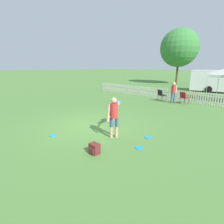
% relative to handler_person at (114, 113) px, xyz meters
% --- Properties ---
extents(ground_plane, '(240.00, 240.00, 0.00)m').
position_rel_handler_person_xyz_m(ground_plane, '(-1.65, 0.22, -0.96)').
color(ground_plane, '#4C7A38').
extents(handler_person, '(0.65, 1.03, 1.55)m').
position_rel_handler_person_xyz_m(handler_person, '(0.00, 0.00, 0.00)').
color(handler_person, tan).
rests_on(handler_person, ground_plane).
extents(leaping_dog, '(0.91, 0.85, 0.82)m').
position_rel_handler_person_xyz_m(leaping_dog, '(-1.26, 1.12, -0.44)').
color(leaping_dog, black).
rests_on(leaping_dog, ground_plane).
extents(frisbee_near_handler, '(0.26, 0.26, 0.02)m').
position_rel_handler_person_xyz_m(frisbee_near_handler, '(1.24, -0.10, -0.95)').
color(frisbee_near_handler, '#1E8CD8').
rests_on(frisbee_near_handler, ground_plane).
extents(frisbee_near_dog, '(0.26, 0.26, 0.02)m').
position_rel_handler_person_xyz_m(frisbee_near_dog, '(0.98, 0.86, -0.95)').
color(frisbee_near_dog, '#1E8CD8').
rests_on(frisbee_near_dog, ground_plane).
extents(frisbee_midfield, '(0.26, 0.26, 0.02)m').
position_rel_handler_person_xyz_m(frisbee_midfield, '(-1.80, -1.57, -0.95)').
color(frisbee_midfield, '#1E8CD8').
rests_on(frisbee_midfield, ground_plane).
extents(backpack_on_grass, '(0.31, 0.27, 0.34)m').
position_rel_handler_person_xyz_m(backpack_on_grass, '(0.46, -1.38, -0.80)').
color(backpack_on_grass, maroon).
rests_on(backpack_on_grass, ground_plane).
extents(picket_fence, '(16.26, 0.04, 0.89)m').
position_rel_handler_person_xyz_m(picket_fence, '(-1.65, 8.55, -0.51)').
color(picket_fence, silver).
rests_on(picket_fence, ground_plane).
extents(folding_chair_blue_left, '(0.62, 0.64, 0.87)m').
position_rel_handler_person_xyz_m(folding_chair_blue_left, '(-0.58, 7.90, -0.44)').
color(folding_chair_blue_left, '#333338').
rests_on(folding_chair_blue_left, ground_plane).
extents(folding_chair_center, '(0.68, 0.69, 0.88)m').
position_rel_handler_person_xyz_m(folding_chair_center, '(-2.30, 7.79, -0.43)').
color(folding_chair_center, '#333338').
rests_on(folding_chair_center, ground_plane).
extents(spectator_standing, '(0.40, 0.27, 1.52)m').
position_rel_handler_person_xyz_m(spectator_standing, '(-1.28, 7.67, -0.05)').
color(spectator_standing, '#334C7A').
rests_on(spectator_standing, ground_plane).
extents(equipment_trailer, '(5.71, 3.20, 2.22)m').
position_rel_handler_person_xyz_m(equipment_trailer, '(-0.62, 16.20, 0.22)').
color(equipment_trailer, white).
rests_on(equipment_trailer, ground_plane).
extents(tree_left_grove, '(5.46, 5.46, 7.95)m').
position_rel_handler_person_xyz_m(tree_left_grove, '(-7.40, 21.74, 4.25)').
color(tree_left_grove, '#4C3823').
rests_on(tree_left_grove, ground_plane).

